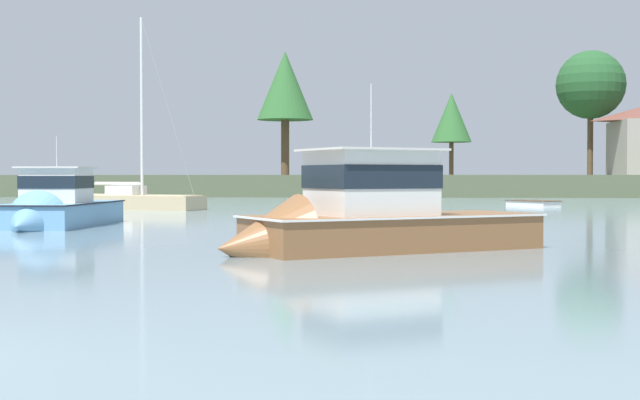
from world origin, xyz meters
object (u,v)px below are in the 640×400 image
at_px(sailboat_sand, 132,205).
at_px(cruiser_wood, 359,227).
at_px(dinghy_white, 533,204).
at_px(cruiser_skyblue, 54,214).
at_px(dinghy_red, 98,197).

bearing_deg(sailboat_sand, cruiser_wood, -63.63).
bearing_deg(dinghy_white, cruiser_skyblue, -131.34).
bearing_deg(cruiser_wood, sailboat_sand, 116.37).
height_order(cruiser_skyblue, dinghy_red, cruiser_skyblue).
bearing_deg(cruiser_skyblue, cruiser_wood, -40.73).
distance_m(cruiser_wood, cruiser_skyblue, 15.96).
distance_m(sailboat_sand, dinghy_white, 25.47).
bearing_deg(dinghy_white, dinghy_red, 154.12).
relative_size(cruiser_wood, dinghy_red, 2.16).
xyz_separation_m(cruiser_wood, dinghy_white, (10.18, 35.73, -0.48)).
relative_size(cruiser_skyblue, sailboat_sand, 0.71).
bearing_deg(cruiser_wood, cruiser_skyblue, 139.27).
xyz_separation_m(sailboat_sand, dinghy_red, (-9.69, 23.32, -0.11)).
distance_m(cruiser_skyblue, dinghy_white, 33.72).
height_order(sailboat_sand, dinghy_white, sailboat_sand).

